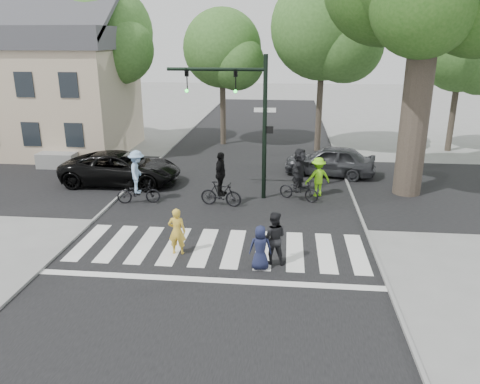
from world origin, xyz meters
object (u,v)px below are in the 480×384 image
object	(u,v)px
cyclist_mid	(221,184)
car_suv	(121,168)
pedestrian_child	(260,248)
pedestrian_woman	(177,231)
traffic_signal	(244,107)
cyclist_right	(299,177)
pedestrian_adult	(274,238)
car_grey	(330,161)
cyclist_left	(138,181)

from	to	relation	value
cyclist_mid	car_suv	size ratio (longest dim) A/B	0.41
pedestrian_child	pedestrian_woman	bearing A→B (deg)	-20.24
traffic_signal	cyclist_right	size ratio (longest dim) A/B	2.65
cyclist_right	car_suv	xyz separation A→B (m)	(-8.29, 1.52, -0.25)
pedestrian_adult	car_grey	bearing A→B (deg)	-101.63
traffic_signal	cyclist_left	xyz separation A→B (m)	(-4.32, -1.18, -2.92)
cyclist_left	cyclist_mid	size ratio (longest dim) A/B	1.00
pedestrian_woman	cyclist_right	bearing A→B (deg)	-125.53
pedestrian_woman	pedestrian_child	world-z (taller)	pedestrian_woman
pedestrian_adult	cyclist_right	bearing A→B (deg)	-96.11
cyclist_right	car_grey	bearing A→B (deg)	68.23
pedestrian_woman	cyclist_mid	size ratio (longest dim) A/B	0.68
traffic_signal	pedestrian_child	size ratio (longest dim) A/B	4.35
pedestrian_woman	car_grey	distance (m)	11.11
cyclist_mid	cyclist_right	size ratio (longest dim) A/B	1.00
pedestrian_child	pedestrian_adult	xyz separation A→B (m)	(0.37, 0.44, 0.15)
car_grey	pedestrian_child	bearing A→B (deg)	-4.38
traffic_signal	cyclist_right	xyz separation A→B (m)	(2.35, -0.13, -2.89)
pedestrian_woman	traffic_signal	bearing A→B (deg)	-106.02
traffic_signal	cyclist_mid	xyz separation A→B (m)	(-0.85, -1.16, -2.97)
pedestrian_adult	cyclist_left	xyz separation A→B (m)	(-5.78, 4.92, 0.14)
car_grey	traffic_signal	bearing A→B (deg)	-34.67
pedestrian_child	cyclist_right	distance (m)	6.55
pedestrian_woman	car_grey	size ratio (longest dim) A/B	0.35
pedestrian_woman	cyclist_left	bearing A→B (deg)	-59.86
traffic_signal	cyclist_right	world-z (taller)	traffic_signal
cyclist_mid	car_grey	distance (m)	6.94
traffic_signal	pedestrian_woman	size ratio (longest dim) A/B	3.89
cyclist_left	cyclist_right	xyz separation A→B (m)	(6.67, 1.06, 0.03)
traffic_signal	pedestrian_adult	xyz separation A→B (m)	(1.46, -6.10, -3.07)
pedestrian_woman	pedestrian_adult	size ratio (longest dim) A/B	0.92
cyclist_mid	car_suv	world-z (taller)	cyclist_mid
cyclist_left	car_suv	distance (m)	3.04
traffic_signal	car_suv	bearing A→B (deg)	166.82
pedestrian_woman	pedestrian_child	xyz separation A→B (m)	(2.69, -0.77, -0.08)
traffic_signal	cyclist_left	size ratio (longest dim) A/B	2.66
cyclist_right	car_suv	world-z (taller)	cyclist_right
cyclist_left	car_grey	world-z (taller)	cyclist_left
cyclist_mid	car_suv	bearing A→B (deg)	153.38
cyclist_left	cyclist_mid	world-z (taller)	cyclist_mid
pedestrian_adult	pedestrian_woman	bearing A→B (deg)	-3.87
car_suv	car_grey	distance (m)	10.18
cyclist_mid	cyclist_right	xyz separation A→B (m)	(3.20, 1.03, 0.08)
car_suv	car_grey	xyz separation A→B (m)	(9.88, 2.47, -0.01)
pedestrian_adult	car_suv	bearing A→B (deg)	-43.00
cyclist_left	cyclist_mid	distance (m)	3.47
pedestrian_woman	car_suv	world-z (taller)	pedestrian_woman
cyclist_right	car_suv	distance (m)	8.43
traffic_signal	pedestrian_child	distance (m)	7.37
pedestrian_adult	pedestrian_child	bearing A→B (deg)	52.01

